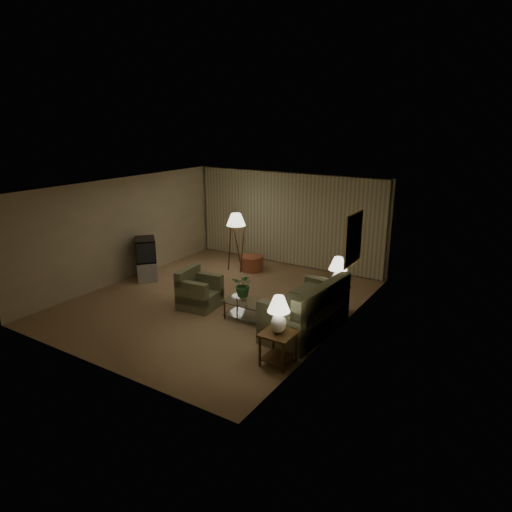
{
  "coord_description": "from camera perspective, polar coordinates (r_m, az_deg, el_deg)",
  "views": [
    {
      "loc": [
        6.13,
        -8.01,
        4.16
      ],
      "look_at": [
        0.71,
        0.6,
        1.06
      ],
      "focal_mm": 32.0,
      "sensor_mm": 36.0,
      "label": 1
    }
  ],
  "objects": [
    {
      "name": "coffee_table",
      "position": [
        9.75,
        -0.78,
        -6.53
      ],
      "size": [
        1.12,
        0.61,
        0.41
      ],
      "color": "silver",
      "rests_on": "ground"
    },
    {
      "name": "table_lamp_near",
      "position": [
        7.82,
        2.86,
        -6.93
      ],
      "size": [
        0.39,
        0.39,
        0.68
      ],
      "color": "silver",
      "rests_on": "side_table_near"
    },
    {
      "name": "table_lamp_far",
      "position": [
        10.02,
        10.2,
        -1.69
      ],
      "size": [
        0.4,
        0.4,
        0.69
      ],
      "color": "silver",
      "rests_on": "side_table_far"
    },
    {
      "name": "floor_lamp",
      "position": [
        12.76,
        -2.48,
        1.9
      ],
      "size": [
        0.53,
        0.53,
        1.64
      ],
      "color": "#3B2310",
      "rests_on": "ground"
    },
    {
      "name": "book",
      "position": [
        9.5,
        0.16,
        -6.24
      ],
      "size": [
        0.23,
        0.26,
        0.02
      ],
      "primitive_type": "imported",
      "rotation": [
        0.0,
        0.0,
        0.37
      ],
      "color": "olive",
      "rests_on": "coffee_table"
    },
    {
      "name": "ground",
      "position": [
        10.91,
        -4.86,
        -5.56
      ],
      "size": [
        7.0,
        7.0,
        0.0
      ],
      "primitive_type": "plane",
      "color": "tan",
      "rests_on": "ground"
    },
    {
      "name": "vase",
      "position": [
        9.74,
        -1.53,
        -5.14
      ],
      "size": [
        0.21,
        0.21,
        0.17
      ],
      "primitive_type": "imported",
      "rotation": [
        0.0,
        0.0,
        -0.34
      ],
      "color": "white",
      "rests_on": "coffee_table"
    },
    {
      "name": "room_shell",
      "position": [
        11.56,
        -0.48,
        4.88
      ],
      "size": [
        6.04,
        7.02,
        2.72
      ],
      "color": "beige",
      "rests_on": "ground"
    },
    {
      "name": "flowers",
      "position": [
        9.62,
        -1.55,
        -3.25
      ],
      "size": [
        0.52,
        0.47,
        0.51
      ],
      "primitive_type": "imported",
      "rotation": [
        0.0,
        0.0,
        0.16
      ],
      "color": "#347132",
      "rests_on": "vase"
    },
    {
      "name": "tv_cabinet",
      "position": [
        12.61,
        -13.49,
        -1.63
      ],
      "size": [
        1.33,
        1.32,
        0.5
      ],
      "primitive_type": "cube",
      "rotation": [
        0.0,
        0.0,
        -0.74
      ],
      "color": "#B1B2B4",
      "rests_on": "ground"
    },
    {
      "name": "armchair",
      "position": [
        10.46,
        -7.04,
        -4.56
      ],
      "size": [
        1.03,
        0.99,
        0.7
      ],
      "rotation": [
        0.0,
        0.0,
        1.69
      ],
      "color": "#6C6E4D",
      "rests_on": "ground"
    },
    {
      "name": "crt_tv",
      "position": [
        12.45,
        -13.66,
        0.79
      ],
      "size": [
        1.22,
        1.22,
        0.61
      ],
      "primitive_type": "cube",
      "rotation": [
        0.0,
        0.0,
        -0.74
      ],
      "color": "black",
      "rests_on": "tv_cabinet"
    },
    {
      "name": "side_table_near",
      "position": [
        8.07,
        2.8,
        -10.72
      ],
      "size": [
        0.57,
        0.57,
        0.6
      ],
      "color": "#3B2310",
      "rests_on": "ground"
    },
    {
      "name": "ottoman",
      "position": [
        12.9,
        -0.53,
        -0.91
      ],
      "size": [
        0.72,
        0.72,
        0.42
      ],
      "primitive_type": "cylinder",
      "rotation": [
        0.0,
        0.0,
        0.16
      ],
      "color": "#A45137",
      "rests_on": "ground"
    },
    {
      "name": "sofa",
      "position": [
        9.21,
        6.15,
        -7.04
      ],
      "size": [
        2.11,
        1.3,
        0.87
      ],
      "rotation": [
        0.0,
        0.0,
        -1.65
      ],
      "color": "#6C6E4D",
      "rests_on": "ground"
    },
    {
      "name": "side_table_far",
      "position": [
        10.23,
        10.02,
        -4.92
      ],
      "size": [
        0.5,
        0.42,
        0.6
      ],
      "color": "#3B2310",
      "rests_on": "ground"
    }
  ]
}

